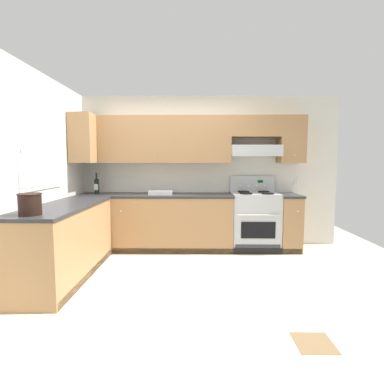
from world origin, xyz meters
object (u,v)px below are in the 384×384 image
Objects in this scene: bowl at (161,193)px; bucket at (30,204)px; stove at (255,220)px; wine_bottle at (97,185)px.

bowl is 2.19m from bucket.
stove is 1.61m from bowl.
wine_bottle reaches higher than bowl.
wine_bottle is at bearing 90.81° from bucket.
stove is at bearing 37.41° from bucket.
stove reaches higher than bowl.
wine_bottle is 2.10m from bucket.
bucket is (-2.60, -1.99, 0.55)m from stove.
wine_bottle reaches higher than bucket.
bucket is (-1.07, -1.91, 0.09)m from bowl.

